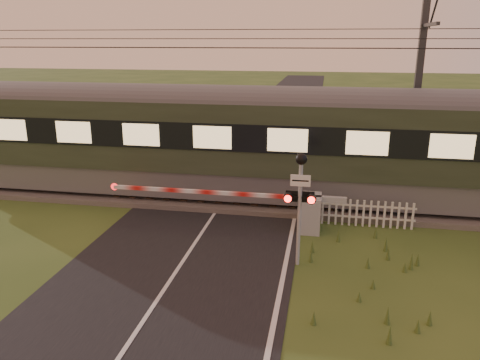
% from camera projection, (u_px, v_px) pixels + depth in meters
% --- Properties ---
extents(ground, '(160.00, 160.00, 0.00)m').
position_uv_depth(ground, '(170.00, 282.00, 11.61)').
color(ground, '#324B1C').
rests_on(ground, ground).
extents(road, '(6.00, 140.00, 0.03)m').
position_uv_depth(road, '(167.00, 286.00, 11.38)').
color(road, black).
rests_on(road, ground).
extents(track_bed, '(140.00, 3.40, 0.39)m').
position_uv_depth(track_bed, '(225.00, 197.00, 17.71)').
color(track_bed, '#47423D').
rests_on(track_bed, ground).
extents(overhead_wires, '(120.00, 0.62, 0.62)m').
position_uv_depth(overhead_wires, '(223.00, 41.00, 16.07)').
color(overhead_wires, black).
rests_on(overhead_wires, ground).
extents(boom_gate, '(7.69, 0.89, 1.19)m').
position_uv_depth(boom_gate, '(299.00, 210.00, 14.62)').
color(boom_gate, gray).
rests_on(boom_gate, ground).
extents(crossing_signal, '(0.78, 0.34, 3.06)m').
position_uv_depth(crossing_signal, '(300.00, 190.00, 11.92)').
color(crossing_signal, gray).
rests_on(crossing_signal, ground).
extents(picket_fence, '(3.45, 0.07, 0.88)m').
position_uv_depth(picket_fence, '(360.00, 213.00, 14.97)').
color(picket_fence, silver).
rests_on(picket_fence, ground).
extents(catenary_mast, '(0.25, 2.47, 7.83)m').
position_uv_depth(catenary_mast, '(418.00, 88.00, 17.45)').
color(catenary_mast, '#2D2D30').
rests_on(catenary_mast, ground).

